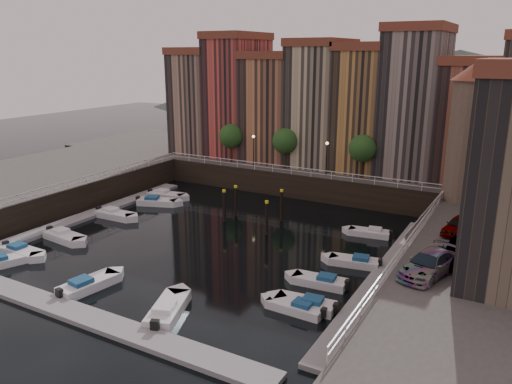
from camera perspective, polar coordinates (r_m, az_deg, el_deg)
The scene contains 30 objects.
ground at distance 48.43m, azimuth -4.19°, elevation -5.34°, with size 200.00×200.00×0.00m, color black.
quay_far at distance 70.18m, azimuth 7.55°, elevation 2.50°, with size 80.00×20.00×3.00m, color black.
quay_left at distance 65.88m, azimuth -26.03°, elevation 0.15°, with size 20.00×36.00×3.00m, color black.
dock_left at distance 57.81m, azimuth -18.30°, elevation -2.41°, with size 2.00×28.00×0.35m, color gray.
dock_right at distance 41.39m, azimuth 14.34°, elevation -9.35°, with size 2.00×28.00×0.35m, color gray.
dock_near at distance 36.75m, azimuth -19.32°, elevation -13.14°, with size 30.00×2.00×0.35m, color gray.
mountains at distance 149.73m, azimuth 20.65°, elevation 11.10°, with size 145.00×100.00×18.00m.
far_terrace at distance 65.18m, azimuth 9.75°, elevation 9.84°, with size 48.70×10.30×17.50m.
corner_tower at distance 52.82m, azimuth 23.61°, elevation 6.61°, with size 5.20×5.20×13.80m.
promenade_trees at distance 62.67m, azimuth 3.89°, elevation 5.77°, with size 21.20×3.20×5.20m.
street_lamps at distance 61.77m, azimuth 3.75°, elevation 4.97°, with size 10.36×0.36×4.18m.
railings at distance 51.18m, azimuth -1.26°, elevation 0.32°, with size 36.08×34.04×0.52m.
gangway at distance 50.66m, azimuth 18.78°, elevation -2.91°, with size 2.78×8.32×3.73m.
mooring_pilings at distance 52.14m, azimuth -0.50°, elevation -1.83°, with size 6.17×4.78×3.78m.
boat_left_0 at distance 48.97m, azimuth -25.27°, elevation -6.18°, with size 4.70×1.83×1.07m.
boat_left_1 at distance 51.20m, azimuth -21.10°, elevation -4.77°, with size 4.98×2.25×1.12m.
boat_left_2 at distance 56.27m, azimuth -15.88°, elevation -2.48°, with size 4.92×1.90×1.12m.
boat_left_3 at distance 59.83m, azimuth -11.33°, elevation -1.10°, with size 4.94×3.22×1.11m.
boat_left_4 at distance 62.37m, azimuth -10.27°, elevation -0.36°, with size 4.95×2.39×1.11m.
boat_right_0 at distance 35.51m, azimuth 4.70°, elevation -13.00°, with size 4.33×1.70×0.99m.
boat_right_1 at distance 35.94m, azimuth 5.78°, elevation -12.62°, with size 4.59×1.99×1.04m.
boat_right_2 at distance 39.30m, azimuth 7.41°, elevation -10.09°, with size 4.49×1.94×1.02m.
boat_right_3 at distance 43.20m, azimuth 11.28°, elevation -7.82°, with size 4.48×2.24×1.01m.
boat_right_4 at distance 50.18m, azimuth 12.94°, elevation -4.56°, with size 4.25×2.05×0.96m.
boat_near_0 at distance 47.44m, azimuth -26.78°, elevation -7.08°, with size 3.08×4.55×1.03m.
boat_near_1 at distance 40.43m, azimuth -18.69°, elevation -10.01°, with size 2.50×5.06×1.14m.
boat_near_2 at distance 35.46m, azimuth -10.07°, elevation -13.13°, with size 3.42×5.25×1.18m.
car_a at distance 43.73m, azimuth 22.22°, elevation -3.67°, with size 1.71×4.25×1.45m, color gray.
car_b at distance 37.66m, azimuth 22.38°, elevation -6.64°, with size 1.70×4.87×1.61m, color gray.
car_c at distance 35.16m, azimuth 19.14°, elevation -7.90°, with size 2.23×5.47×1.59m, color gray.
Camera 1 is at (25.13, -37.58, 17.35)m, focal length 35.00 mm.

